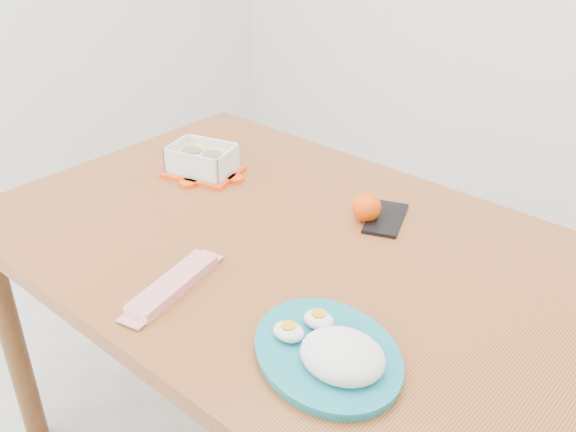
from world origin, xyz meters
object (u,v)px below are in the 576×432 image
Objects in this scene: orange_fruit at (367,207)px; smartphone at (386,218)px; dining_table at (288,271)px; rice_plate at (332,351)px; food_container at (202,160)px.

orange_fruit is 0.05m from smartphone.
rice_plate is at bearing -38.06° from dining_table.
food_container is 0.78m from rice_plate.
rice_plate is at bearing -88.36° from smartphone.
food_container is 0.47m from orange_fruit.
food_container is at bearing 165.55° from dining_table.
food_container is 0.52m from smartphone.
orange_fruit is (0.47, 0.06, -0.01)m from food_container.
rice_plate is (0.21, -0.44, -0.01)m from orange_fruit.
smartphone is (0.13, 0.21, 0.09)m from dining_table.
orange_fruit is at bearing -6.08° from food_container.
food_container and rice_plate have the same top height.
dining_table is 3.66× the size of rice_plate.
rice_plate is 2.49× the size of smartphone.
food_container is 1.36× the size of smartphone.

